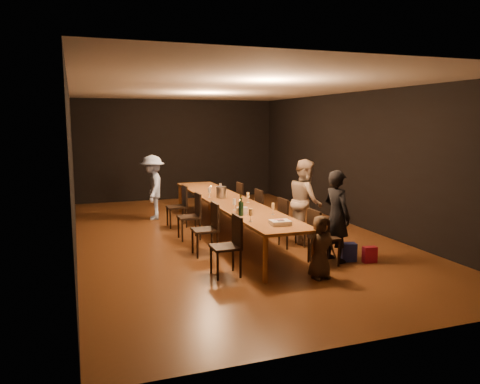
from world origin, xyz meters
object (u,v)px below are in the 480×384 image
object	(u,v)px
chair_right_0	(324,237)
chair_right_3	(248,202)
woman_birthday	(337,216)
ice_bucket	(221,192)
chair_right_2	(267,211)
chair_left_0	(225,246)
child	(321,247)
birthday_cake	(280,223)
chair_left_2	(189,216)
champagne_bottle	(241,205)
chair_left_1	(205,229)
table	(229,202)
chair_left_3	(177,206)
chair_right_1	(292,222)
woman_tan	(305,201)
man_blue	(153,187)
plate_stack	(242,210)

from	to	relation	value
chair_right_0	chair_right_3	distance (m)	3.60
woman_birthday	ice_bucket	size ratio (longest dim) A/B	6.52
chair_right_2	ice_bucket	bearing A→B (deg)	-110.60
chair_left_0	child	bearing A→B (deg)	-113.84
chair_right_3	chair_left_0	distance (m)	3.98
chair_right_3	birthday_cake	distance (m)	3.79
child	chair_right_2	bearing A→B (deg)	77.35
chair_left_2	birthday_cake	world-z (taller)	chair_left_2
champagne_bottle	birthday_cake	bearing A→B (deg)	-68.96
chair_left_1	ice_bucket	size ratio (longest dim) A/B	3.91
child	ice_bucket	distance (m)	3.39
chair_left_0	chair_left_1	bearing A→B (deg)	0.00
chair_left_1	woman_birthday	size ratio (longest dim) A/B	0.60
chair_right_2	woman_birthday	distance (m)	2.32
birthday_cake	chair_right_3	bearing A→B (deg)	81.80
table	chair_left_3	size ratio (longest dim) A/B	6.45
table	champagne_bottle	xyz separation A→B (m)	(-0.32, -1.60, 0.23)
chair_right_1	woman_tan	size ratio (longest dim) A/B	0.57
woman_tan	child	size ratio (longest dim) A/B	1.69
chair_left_0	birthday_cake	world-z (taller)	chair_left_0
chair_left_2	woman_birthday	distance (m)	3.05
chair_right_2	champagne_bottle	xyz separation A→B (m)	(-1.17, -1.60, 0.47)
chair_right_2	birthday_cake	size ratio (longest dim) A/B	2.85
chair_left_3	champagne_bottle	distance (m)	2.89
man_blue	champagne_bottle	xyz separation A→B (m)	(0.90, -3.81, 0.15)
chair_left_3	woman_tan	world-z (taller)	woman_tan
chair_left_3	birthday_cake	xyz separation A→B (m)	(0.87, -3.68, 0.32)
chair_left_3	woman_birthday	distance (m)	4.03
woman_birthday	chair_left_2	bearing A→B (deg)	30.56
champagne_bottle	woman_birthday	bearing A→B (deg)	-24.87
chair_right_0	woman_birthday	size ratio (longest dim) A/B	0.60
chair_right_0	woman_tan	bearing A→B (deg)	164.43
chair_right_3	chair_left_2	xyz separation A→B (m)	(-1.70, -1.20, 0.00)
chair_left_2	chair_right_2	bearing A→B (deg)	-90.00
table	chair_right_1	distance (m)	1.49
chair_right_1	chair_left_2	xyz separation A→B (m)	(-1.70, 1.20, 0.00)
woman_tan	man_blue	world-z (taller)	woman_tan
chair_left_1	champagne_bottle	xyz separation A→B (m)	(0.53, -0.40, 0.47)
chair_right_2	table	bearing A→B (deg)	-90.00
table	man_blue	bearing A→B (deg)	118.87
chair_left_2	chair_right_0	bearing A→B (deg)	-144.69
chair_left_1	chair_right_2	bearing A→B (deg)	-54.78
chair_right_1	man_blue	xyz separation A→B (m)	(-2.06, 3.40, 0.31)
man_blue	ice_bucket	bearing A→B (deg)	40.88
chair_right_1	chair_left_1	size ratio (longest dim) A/B	1.00
chair_right_0	champagne_bottle	size ratio (longest dim) A/B	2.58
woman_birthday	chair_right_0	bearing A→B (deg)	100.60
chair_left_3	woman_birthday	world-z (taller)	woman_birthday
chair_right_2	chair_left_2	distance (m)	1.70
chair_left_0	plate_stack	distance (m)	1.19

